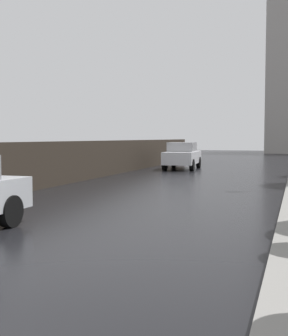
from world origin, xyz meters
TOP-DOWN VIEW (x-y plane):
  - car_white_mid_road at (-1.97, 20.07)m, footprint 1.98×4.21m

SIDE VIEW (x-z plane):
  - car_white_mid_road at x=-1.97m, z-range 0.01..1.56m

